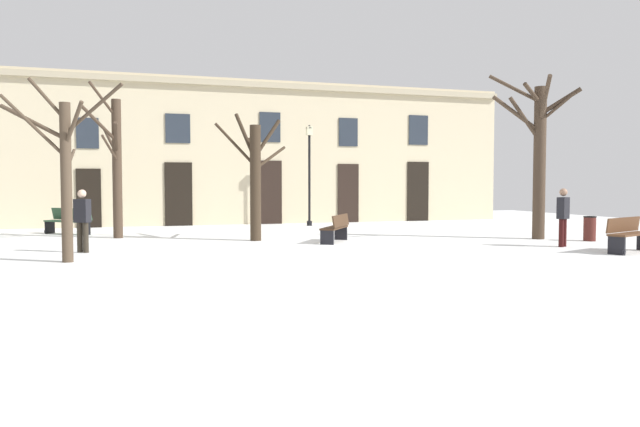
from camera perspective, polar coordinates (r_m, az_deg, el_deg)
ground_plane at (r=16.84m, az=2.09°, el=-3.20°), size 36.86×36.86×0.00m
building_facade at (r=26.74m, az=-5.38°, el=5.84°), size 23.04×0.60×6.24m
tree_left_of_center at (r=18.94m, az=-6.11°, el=3.59°), size 2.39×1.68×4.01m
tree_right_of_center at (r=20.69m, az=-18.61°, el=4.48°), size 1.21×2.50×4.96m
tree_near_facade at (r=20.50m, az=19.82°, el=5.41°), size 2.50×2.00×5.22m
tree_center at (r=14.78m, az=-22.88°, el=3.84°), size 2.68×1.88×4.14m
streetlamp at (r=25.35m, az=-1.00°, el=4.61°), size 0.30×0.30×4.19m
litter_bin at (r=20.45m, az=23.97°, el=-1.29°), size 0.39×0.39×0.76m
bench_by_litter_bin at (r=22.89m, az=-22.51°, el=-0.62°), size 1.66×1.57×0.91m
bench_far_corner at (r=18.29m, az=1.51°, el=-1.34°), size 1.34×1.67×0.84m
bench_back_to_back_left at (r=17.53m, az=27.02°, el=-1.73°), size 1.78×1.06×0.90m
person_near_bench at (r=16.68m, az=-21.39°, el=-0.39°), size 0.44×0.40×1.62m
person_by_shop_door at (r=18.25m, az=21.83°, el=-0.10°), size 0.44×0.37×1.63m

